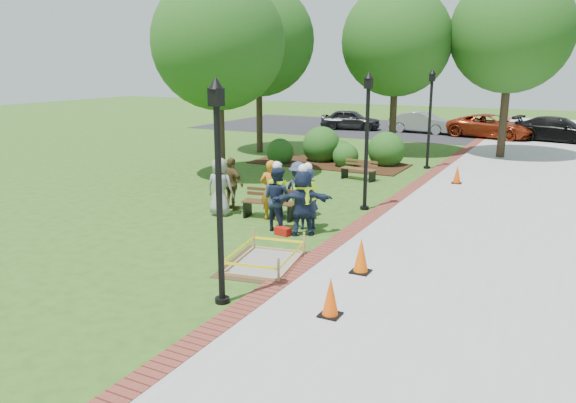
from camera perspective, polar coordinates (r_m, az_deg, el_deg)
The scene contains 36 objects.
ground at distance 14.03m, azimuth -4.08°, elevation -4.79°, with size 100.00×100.00×0.00m, color #285116.
sidewalk at distance 21.87m, azimuth 21.58°, elevation 1.08°, with size 6.00×60.00×0.02m, color #9E9E99.
brick_edging at distance 22.40m, azimuth 13.32°, elevation 1.98°, with size 0.50×60.00×0.03m, color maroon.
mulch_bed at distance 25.75m, azimuth 4.15°, elevation 3.85°, with size 7.00×3.00×0.05m, color #381E0F.
parking_lot at distance 39.20m, azimuth 17.06°, elevation 6.69°, with size 36.00×12.00×0.01m, color black.
wet_concrete_pad at distance 12.86m, azimuth -2.34°, elevation -5.41°, with size 2.06×2.55×0.55m.
bench_near at distance 16.62m, azimuth -1.93°, elevation -0.79°, with size 1.66×0.75×0.87m.
bench_far at distance 22.33m, azimuth 7.17°, elevation 2.82°, with size 1.48×0.70×0.77m.
cone_front at distance 10.29m, azimuth 4.34°, elevation -9.74°, with size 0.38×0.38×0.76m.
cone_back at distance 12.38m, azimuth 7.43°, elevation -5.54°, with size 0.41×0.41×0.81m.
cone_far at distance 22.35m, azimuth 16.80°, elevation 2.60°, with size 0.36×0.36×0.72m.
toolbox at distance 15.04m, azimuth -0.53°, elevation -3.04°, with size 0.43×0.23×0.21m, color #A4140C.
lamp_near at distance 10.30m, azimuth -7.07°, elevation 2.57°, with size 0.28×0.28×4.26m.
lamp_mid at distance 17.41m, azimuth 8.03°, elevation 7.13°, with size 0.28×0.28×4.26m.
lamp_far at distance 25.06m, azimuth 14.25°, elevation 8.86°, with size 0.28×0.28×4.26m.
tree_left at distance 22.52m, azimuth -7.10°, elevation 15.69°, with size 5.15×5.15×7.82m.
tree_back at distance 28.94m, azimuth 10.95°, elevation 15.70°, with size 5.37×5.37×8.23m.
tree_right at distance 29.22m, azimuth 21.74°, elevation 15.67°, with size 5.64×5.64×8.72m.
tree_far at distance 29.00m, azimuth -3.02°, elevation 16.05°, with size 5.56×5.56×8.39m.
shrub_a at distance 25.86m, azimuth -0.81°, elevation 3.88°, with size 1.25×1.25×1.25m, color #1E4A15.
shrub_b at distance 26.49m, azimuth 3.40°, elevation 4.10°, with size 1.77×1.77×1.77m, color #1E4A15.
shrub_c at distance 25.13m, azimuth 5.84°, elevation 3.52°, with size 1.15×1.15×1.15m, color #1E4A15.
shrub_d at distance 25.72m, azimuth 9.89°, elevation 3.62°, with size 1.65×1.65×1.65m, color #1E4A15.
shrub_e at distance 26.40m, azimuth 5.30°, elevation 4.03°, with size 1.12×1.12×1.12m, color #1E4A15.
casual_person_a at distance 16.96m, azimuth -6.93°, elevation 1.48°, with size 0.59×0.42×1.74m.
casual_person_b at distance 16.31m, azimuth -1.73°, elevation 1.14°, with size 0.65×0.51×1.78m.
casual_person_c at distance 16.99m, azimuth -1.21°, elevation 1.40°, with size 0.60×0.49×1.63m.
casual_person_d at distance 17.56m, azimuth -5.74°, elevation 1.79°, with size 0.60×0.46×1.66m.
casual_person_e at distance 16.62m, azimuth 1.08°, elevation 1.19°, with size 0.63×0.52×1.67m.
hivis_worker_a at distance 14.86m, azimuth 1.51°, elevation 0.13°, with size 0.68×0.61×1.93m.
hivis_worker_b at distance 15.40m, azimuth 1.99°, elevation 0.52°, with size 0.65×0.62×1.87m.
hivis_worker_c at distance 15.27m, azimuth -1.10°, elevation 0.51°, with size 0.64×0.48×1.93m.
parked_car_a at distance 39.60m, azimuth 6.36°, elevation 7.27°, with size 4.64×2.02×1.51m, color black.
parked_car_b at distance 38.53m, azimuth 13.38°, elevation 6.80°, with size 4.59×2.00×1.50m, color gray.
parked_car_c at distance 37.12m, azimuth 19.86°, elevation 6.10°, with size 4.80×2.09×1.57m, color #962E13.
parked_car_d at distance 36.76m, azimuth 25.67°, elevation 5.49°, with size 4.82×2.10×1.57m, color black.
Camera 1 is at (6.99, -11.32, 4.47)m, focal length 35.00 mm.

